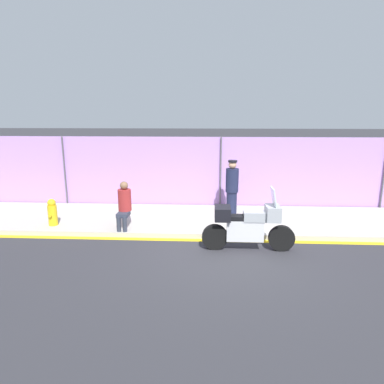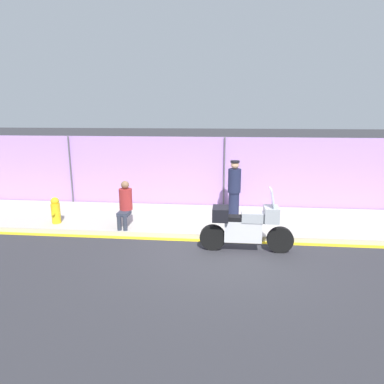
{
  "view_description": "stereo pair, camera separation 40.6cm",
  "coord_description": "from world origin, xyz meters",
  "px_view_note": "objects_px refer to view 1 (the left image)",
  "views": [
    {
      "loc": [
        -0.35,
        -7.37,
        3.14
      ],
      "look_at": [
        -0.8,
        1.19,
        1.13
      ],
      "focal_mm": 32.0,
      "sensor_mm": 36.0,
      "label": 1
    },
    {
      "loc": [
        0.06,
        -7.34,
        3.14
      ],
      "look_at": [
        -0.8,
        1.19,
        1.13
      ],
      "focal_mm": 32.0,
      "sensor_mm": 36.0,
      "label": 2
    }
  ],
  "objects_px": {
    "officer_standing": "(232,187)",
    "person_seated_on_curb": "(124,203)",
    "motorcycle": "(247,225)",
    "fire_hydrant": "(52,212)"
  },
  "relations": [
    {
      "from": "person_seated_on_curb",
      "to": "officer_standing",
      "type": "bearing_deg",
      "value": 24.73
    },
    {
      "from": "motorcycle",
      "to": "fire_hydrant",
      "type": "height_order",
      "value": "motorcycle"
    },
    {
      "from": "officer_standing",
      "to": "fire_hydrant",
      "type": "height_order",
      "value": "officer_standing"
    },
    {
      "from": "motorcycle",
      "to": "person_seated_on_curb",
      "type": "relative_size",
      "value": 1.73
    },
    {
      "from": "officer_standing",
      "to": "person_seated_on_curb",
      "type": "height_order",
      "value": "officer_standing"
    },
    {
      "from": "officer_standing",
      "to": "person_seated_on_curb",
      "type": "distance_m",
      "value": 3.21
    },
    {
      "from": "officer_standing",
      "to": "fire_hydrant",
      "type": "relative_size",
      "value": 2.23
    },
    {
      "from": "person_seated_on_curb",
      "to": "fire_hydrant",
      "type": "distance_m",
      "value": 2.03
    },
    {
      "from": "motorcycle",
      "to": "fire_hydrant",
      "type": "distance_m",
      "value": 5.26
    },
    {
      "from": "motorcycle",
      "to": "fire_hydrant",
      "type": "bearing_deg",
      "value": 167.47
    }
  ]
}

